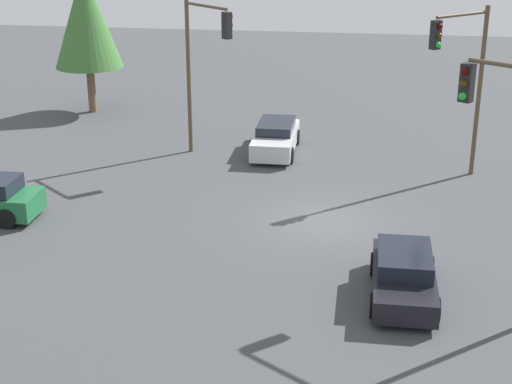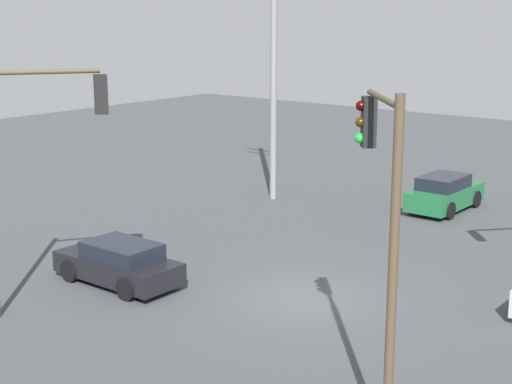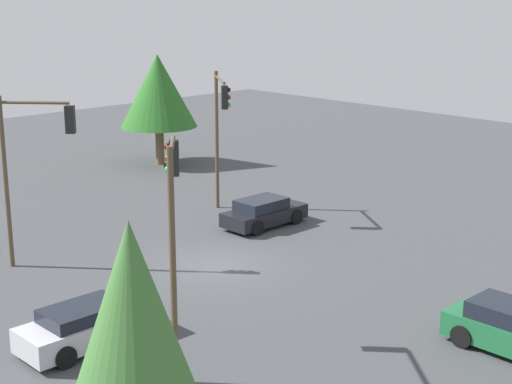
{
  "view_description": "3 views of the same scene",
  "coord_description": "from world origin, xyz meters",
  "px_view_note": "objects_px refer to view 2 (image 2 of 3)",
  "views": [
    {
      "loc": [
        25.32,
        1.19,
        10.71
      ],
      "look_at": [
        3.24,
        -2.01,
        2.21
      ],
      "focal_mm": 55.0,
      "sensor_mm": 36.0,
      "label": 1
    },
    {
      "loc": [
        -12.27,
        17.54,
        8.18
      ],
      "look_at": [
        1.39,
        0.49,
        3.06
      ],
      "focal_mm": 55.0,
      "sensor_mm": 36.0,
      "label": 2
    },
    {
      "loc": [
        -19.35,
        -22.2,
        10.65
      ],
      "look_at": [
        1.31,
        -0.93,
        2.96
      ],
      "focal_mm": 55.0,
      "sensor_mm": 36.0,
      "label": 3
    }
  ],
  "objects_px": {
    "traffic_signal_main": "(382,205)",
    "sedan_dark": "(119,263)",
    "traffic_signal_cross": "(32,148)",
    "sedan_green": "(444,193)"
  },
  "relations": [
    {
      "from": "sedan_green",
      "to": "sedan_dark",
      "type": "distance_m",
      "value": 14.94
    },
    {
      "from": "sedan_green",
      "to": "traffic_signal_main",
      "type": "distance_m",
      "value": 18.39
    },
    {
      "from": "sedan_dark",
      "to": "traffic_signal_cross",
      "type": "distance_m",
      "value": 4.91
    },
    {
      "from": "traffic_signal_main",
      "to": "sedan_green",
      "type": "bearing_deg",
      "value": -20.41
    },
    {
      "from": "sedan_green",
      "to": "sedan_dark",
      "type": "xyz_separation_m",
      "value": [
        3.76,
        14.45,
        -0.07
      ]
    },
    {
      "from": "sedan_dark",
      "to": "traffic_signal_main",
      "type": "distance_m",
      "value": 11.22
    },
    {
      "from": "sedan_green",
      "to": "sedan_dark",
      "type": "relative_size",
      "value": 0.99
    },
    {
      "from": "traffic_signal_main",
      "to": "sedan_dark",
      "type": "bearing_deg",
      "value": 35.66
    },
    {
      "from": "traffic_signal_cross",
      "to": "traffic_signal_main",
      "type": "bearing_deg",
      "value": -52.46
    },
    {
      "from": "sedan_green",
      "to": "traffic_signal_cross",
      "type": "bearing_deg",
      "value": -101.99
    }
  ]
}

